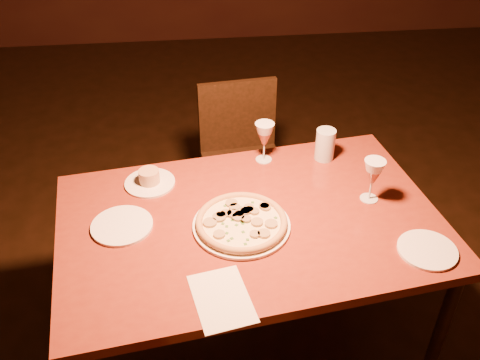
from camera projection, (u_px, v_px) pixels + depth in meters
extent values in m
plane|color=black|center=(222.00, 331.00, 2.39)|extent=(7.00, 7.00, 0.00)
cube|color=maroon|center=(250.00, 223.00, 1.91)|extent=(1.45, 1.03, 0.04)
cylinder|color=black|center=(89.00, 254.00, 2.30)|extent=(0.05, 0.05, 0.68)
cylinder|color=black|center=(438.00, 337.00, 1.95)|extent=(0.05, 0.05, 0.68)
cylinder|color=black|center=(355.00, 211.00, 2.54)|extent=(0.05, 0.05, 0.68)
cube|color=black|center=(245.00, 169.00, 2.68)|extent=(0.43, 0.43, 0.04)
cube|color=black|center=(237.00, 115.00, 2.70)|extent=(0.40, 0.07, 0.38)
cylinder|color=black|center=(221.00, 227.00, 2.65)|extent=(0.03, 0.03, 0.40)
cylinder|color=black|center=(210.00, 189.00, 2.90)|extent=(0.03, 0.03, 0.40)
cylinder|color=black|center=(283.00, 218.00, 2.71)|extent=(0.03, 0.03, 0.40)
cylinder|color=black|center=(267.00, 182.00, 2.96)|extent=(0.03, 0.03, 0.40)
cylinder|color=white|center=(241.00, 225.00, 1.86)|extent=(0.34, 0.34, 0.01)
cylinder|color=#FBEBAC|center=(241.00, 223.00, 1.86)|extent=(0.31, 0.31, 0.01)
torus|color=tan|center=(241.00, 221.00, 1.85)|extent=(0.32, 0.32, 0.02)
cylinder|color=white|center=(150.00, 183.00, 2.07)|extent=(0.19, 0.19, 0.01)
cylinder|color=tan|center=(149.00, 176.00, 2.05)|extent=(0.08, 0.08, 0.05)
cylinder|color=silver|center=(325.00, 145.00, 2.18)|extent=(0.08, 0.08, 0.13)
cylinder|color=white|center=(122.00, 226.00, 1.86)|extent=(0.22, 0.22, 0.01)
cylinder|color=white|center=(427.00, 250.00, 1.77)|extent=(0.20, 0.20, 0.01)
cube|color=silver|center=(222.00, 298.00, 1.60)|extent=(0.20, 0.27, 0.00)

